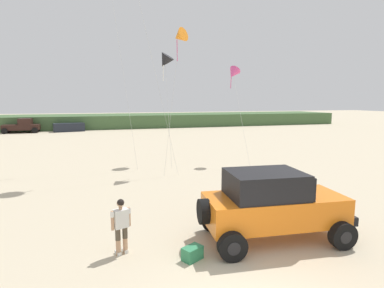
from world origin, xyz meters
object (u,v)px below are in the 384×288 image
Objects in this scene: jeep at (272,204)px; kite_black_sled at (233,74)px; cooler_box at (192,253)px; kite_green_box at (179,37)px; kite_blue_swept at (165,61)px; distant_pickup at (22,126)px; distant_sedan at (69,127)px; person_watching at (121,223)px.

kite_black_sled reaches higher than jeep.
cooler_box is 14.47m from kite_green_box.
kite_black_sled is at bearing -23.52° from kite_blue_swept.
jeep is 13.96m from kite_black_sled.
distant_pickup is 0.58× the size of kite_blue_swept.
distant_pickup is at bearing 170.46° from distant_sedan.
kite_green_box is at bearing 66.96° from person_watching.
kite_green_box reaches higher than person_watching.
distant_sedan is (-9.40, 39.43, -0.60)m from jeep.
person_watching is 39.29m from distant_sedan.
distant_sedan is (6.04, 0.07, -0.34)m from distant_pickup.
kite_green_box is at bearing -61.60° from distant_pickup.
person_watching is at bearing -113.04° from kite_green_box.
kite_blue_swept reaches higher than kite_black_sled.
person_watching is 2.22m from cooler_box.
person_watching is at bearing -93.31° from distant_sedan.
jeep is 4.73m from person_watching.
jeep is 0.62× the size of kite_blue_swept.
person_watching is 0.24× the size of kite_black_sled.
kite_green_box is 4.89m from kite_black_sled.
jeep is 2.97× the size of person_watching.
kite_green_box is at bearing 48.47° from cooler_box.
kite_blue_swept reaches higher than cooler_box.
jeep reaches higher than distant_sedan.
jeep is at bearing -5.15° from person_watching.
distant_pickup is 33.80m from kite_black_sled.
distant_sedan is 30.83m from kite_black_sled.
kite_blue_swept is at bearing 52.16° from cooler_box.
jeep is 1.07× the size of distant_pickup.
cooler_box is 40.46m from distant_sedan.
kite_black_sled reaches higher than cooler_box.
distant_pickup is at bearing 118.40° from kite_green_box.
distant_sedan is at bearing 103.42° from jeep.
distant_pickup is (-10.74, 38.93, 0.00)m from person_watching.
person_watching is at bearing 125.40° from cooler_box.
distant_pickup is (-15.44, 39.36, -0.26)m from jeep.
kite_blue_swept is at bearing -59.09° from distant_pickup.
kite_black_sled is at bearing 71.60° from jeep.
kite_black_sled is (4.25, 1.21, -2.08)m from kite_green_box.
kite_green_box is at bearing -164.12° from kite_black_sled.
kite_black_sled is (19.53, -27.05, 5.42)m from distant_pickup.
distant_pickup reaches higher than person_watching.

